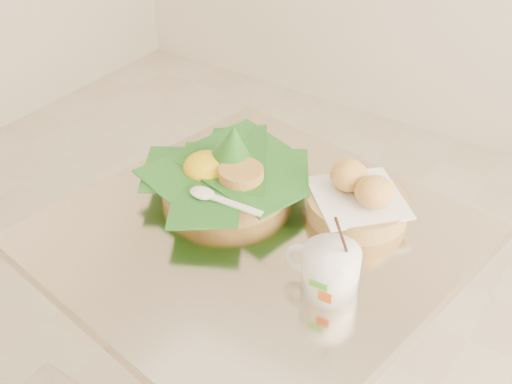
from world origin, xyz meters
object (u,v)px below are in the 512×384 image
Objects in this scene: cafe_table at (255,314)px; coffee_mug at (329,269)px; rice_basket at (226,171)px; bread_basket at (359,199)px.

coffee_mug is at bearing -16.22° from cafe_table.
rice_basket is at bearing 156.61° from coffee_mug.
rice_basket reaches higher than bread_basket.
rice_basket is 0.27m from bread_basket.
cafe_table is 4.83× the size of coffee_mug.
rice_basket reaches higher than cafe_table.
bread_basket reaches higher than cafe_table.
rice_basket is at bearing -163.56° from bread_basket.
bread_basket is (0.13, 0.16, 0.26)m from cafe_table.
bread_basket is (0.26, 0.08, -0.01)m from rice_basket.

